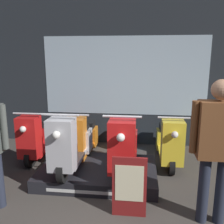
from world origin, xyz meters
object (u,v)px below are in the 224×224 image
object	(u,v)px
scooter_backrow_2	(124,141)
scooter_display_right	(124,146)
person_right_browsing	(217,141)
scooter_backrow_1	(82,139)
scooter_backrow_0	(40,137)
scooter_display_left	(72,144)
price_sign_board	(129,187)
scooter_backrow_3	(169,142)

from	to	relation	value
scooter_backrow_2	scooter_display_right	bearing A→B (deg)	-86.47
person_right_browsing	scooter_backrow_1	bearing A→B (deg)	139.43
scooter_backrow_0	scooter_backrow_1	bearing A→B (deg)	0.00
scooter_display_left	scooter_backrow_0	distance (m)	1.22
scooter_backrow_1	price_sign_board	size ratio (longest dim) A/B	1.93
scooter_display_left	scooter_backrow_1	bearing A→B (deg)	92.72
scooter_backrow_3	scooter_display_left	bearing A→B (deg)	-153.20
scooter_display_left	price_sign_board	size ratio (longest dim) A/B	1.93
scooter_backrow_0	price_sign_board	size ratio (longest dim) A/B	1.93
scooter_display_left	scooter_backrow_2	size ratio (longest dim) A/B	1.00
scooter_display_left	price_sign_board	bearing A→B (deg)	-42.35
scooter_backrow_0	scooter_backrow_1	xyz separation A→B (m)	(0.84, 0.00, 0.00)
scooter_backrow_0	scooter_backrow_2	distance (m)	1.68
scooter_backrow_0	scooter_display_left	bearing A→B (deg)	-43.30
scooter_backrow_3	person_right_browsing	distance (m)	1.86
scooter_display_right	scooter_backrow_2	distance (m)	0.85
scooter_display_right	person_right_browsing	distance (m)	1.49
scooter_backrow_1	scooter_backrow_2	world-z (taller)	same
scooter_backrow_0	person_right_browsing	bearing A→B (deg)	-31.11
scooter_backrow_0	person_right_browsing	world-z (taller)	person_right_browsing
scooter_backrow_0	scooter_backrow_1	world-z (taller)	same
scooter_backrow_3	price_sign_board	world-z (taller)	scooter_backrow_3
scooter_display_right	price_sign_board	world-z (taller)	scooter_display_right
scooter_backrow_2	price_sign_board	xyz separation A→B (m)	(0.18, -1.72, 0.00)
scooter_display_right	price_sign_board	distance (m)	0.92
scooter_display_left	scooter_display_right	xyz separation A→B (m)	(0.85, 0.00, 0.00)
scooter_backrow_0	scooter_backrow_3	xyz separation A→B (m)	(2.51, 0.00, 0.00)
scooter_backrow_1	price_sign_board	distance (m)	2.00
scooter_backrow_2	person_right_browsing	xyz separation A→B (m)	(1.16, -1.71, 0.64)
person_right_browsing	price_sign_board	size ratio (longest dim) A/B	2.20
scooter_backrow_2	scooter_backrow_3	xyz separation A→B (m)	(0.84, 0.00, 0.00)
scooter_display_right	scooter_display_left	bearing A→B (deg)	180.00
scooter_backrow_0	scooter_backrow_2	bearing A→B (deg)	0.00
scooter_backrow_3	scooter_display_right	bearing A→B (deg)	-133.59
scooter_backrow_3	person_right_browsing	bearing A→B (deg)	-79.22
scooter_backrow_0	scooter_backrow_3	size ratio (longest dim) A/B	1.00
scooter_backrow_0	scooter_backrow_1	size ratio (longest dim) A/B	1.00
scooter_display_right	scooter_backrow_1	bearing A→B (deg)	137.08
scooter_display_left	scooter_display_right	bearing A→B (deg)	0.00
scooter_display_left	scooter_display_right	world-z (taller)	same
scooter_backrow_2	price_sign_board	distance (m)	1.73
scooter_backrow_2	scooter_display_left	bearing A→B (deg)	-134.01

